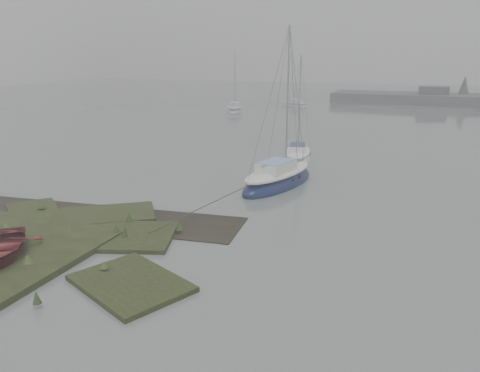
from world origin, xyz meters
name	(u,v)px	position (x,y,z in m)	size (l,w,h in m)	color
ground	(318,133)	(0.00, 30.00, 0.00)	(160.00, 160.00, 0.00)	slate
sailboat_main	(278,180)	(1.50, 11.99, 0.27)	(3.49, 6.58, 8.85)	#0D163D
sailboat_white	(297,157)	(0.97, 18.40, 0.23)	(2.68, 5.40, 7.29)	white
sailboat_far_a	(235,110)	(-12.84, 42.42, 0.25)	(3.48, 5.98, 8.02)	#A8ACB1
sailboat_far_c	(294,105)	(-7.45, 50.72, 0.22)	(4.98, 4.25, 7.01)	#AAAEB4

